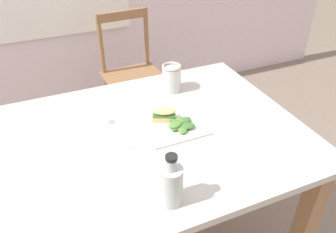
# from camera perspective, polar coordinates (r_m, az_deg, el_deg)

# --- Properties ---
(dining_table) EXTENTS (1.19, 0.92, 0.74)m
(dining_table) POSITION_cam_1_polar(r_m,az_deg,el_deg) (1.40, -2.34, -6.94)
(dining_table) COLOR #BCB7AD
(dining_table) RESTS_ON ground
(chair_wooden_far) EXTENTS (0.42, 0.42, 0.87)m
(chair_wooden_far) POSITION_cam_1_polar(r_m,az_deg,el_deg) (2.39, -6.03, 7.02)
(chair_wooden_far) COLOR #8E6642
(chair_wooden_far) RESTS_ON ground
(plate_lunch) EXTENTS (0.24, 0.24, 0.01)m
(plate_lunch) POSITION_cam_1_polar(r_m,az_deg,el_deg) (1.36, 0.67, -1.40)
(plate_lunch) COLOR white
(plate_lunch) RESTS_ON dining_table
(sandwich_half_front) EXTENTS (0.11, 0.09, 0.06)m
(sandwich_half_front) POSITION_cam_1_polar(r_m,az_deg,el_deg) (1.36, -0.71, 0.39)
(sandwich_half_front) COLOR #DBB270
(sandwich_half_front) RESTS_ON plate_lunch
(salad_mixed_greens) EXTENTS (0.12, 0.12, 0.03)m
(salad_mixed_greens) POSITION_cam_1_polar(r_m,az_deg,el_deg) (1.33, 2.05, -1.24)
(salad_mixed_greens) COLOR #518438
(salad_mixed_greens) RESTS_ON plate_lunch
(napkin_folded) EXTENTS (0.13, 0.24, 0.00)m
(napkin_folded) POSITION_cam_1_polar(r_m,az_deg,el_deg) (1.33, -8.45, -2.80)
(napkin_folded) COLOR white
(napkin_folded) RESTS_ON dining_table
(fork_on_napkin) EXTENTS (0.04, 0.19, 0.00)m
(fork_on_napkin) POSITION_cam_1_polar(r_m,az_deg,el_deg) (1.34, -8.73, -2.28)
(fork_on_napkin) COLOR silver
(fork_on_napkin) RESTS_ON napkin_folded
(bottle_cold_brew) EXTENTS (0.07, 0.07, 0.18)m
(bottle_cold_brew) POSITION_cam_1_polar(r_m,az_deg,el_deg) (1.01, 0.55, -11.90)
(bottle_cold_brew) COLOR #472819
(bottle_cold_brew) RESTS_ON dining_table
(mason_jar_iced_tea) EXTENTS (0.09, 0.09, 0.13)m
(mason_jar_iced_tea) POSITION_cam_1_polar(r_m,az_deg,el_deg) (1.58, 0.61, 6.45)
(mason_jar_iced_tea) COLOR #995623
(mason_jar_iced_tea) RESTS_ON dining_table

